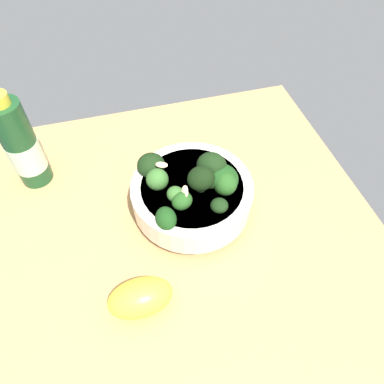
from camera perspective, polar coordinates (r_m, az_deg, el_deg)
ground_plane at (r=54.17cm, az=-1.03°, el=-6.10°), size 56.76×56.76×3.26cm
bowl_of_broccoli at (r=51.18cm, az=0.06°, el=0.06°), size 17.54×17.54×10.39cm
lemon_wedge at (r=45.62cm, az=-8.33°, el=-16.49°), size 5.09×8.17×4.31cm
bottle_tall at (r=58.90cm, az=-25.72°, el=6.64°), size 4.96×4.96×16.33cm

